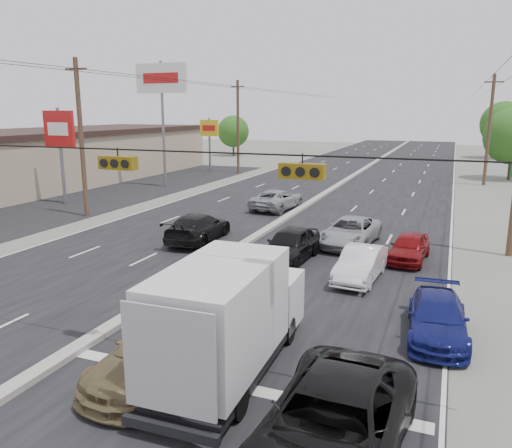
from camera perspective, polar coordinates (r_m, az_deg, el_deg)
The scene contains 25 objects.
ground at distance 16.00m, azimuth -18.73°, elevation -12.98°, with size 200.00×200.00×0.00m, color #606356.
road_surface at distance 42.49m, azimuth 8.12°, elevation 3.50°, with size 20.00×160.00×0.02m, color black.
center_median at distance 42.47m, azimuth 8.13°, elevation 3.64°, with size 0.50×160.00×0.20m, color gray.
strip_mall at distance 50.73m, azimuth -23.43°, elevation 6.70°, with size 12.00×42.00×4.60m, color tan.
parking_lot at distance 45.15m, azimuth -14.99°, elevation 3.74°, with size 10.00×42.00×0.02m, color black.
utility_pole_left_b at distance 34.05m, azimuth -19.35°, elevation 9.29°, with size 1.60×0.30×10.00m.
utility_pole_left_c at distance 55.46m, azimuth -2.08°, elevation 11.08°, with size 1.60×0.30×10.00m.
utility_pole_right_c at distance 50.93m, azimuth 25.10°, elevation 9.75°, with size 1.60×0.30×10.00m.
traffic_signals at distance 13.66m, azimuth -15.85°, elevation 6.94°, with size 25.00×0.30×0.54m.
pole_sign_mid at distance 39.28m, azimuth -21.54°, elevation 9.51°, with size 2.60×0.25×7.00m.
pole_sign_billboard at distance 45.76m, azimuth -10.74°, elevation 15.21°, with size 5.00×0.25×11.00m.
pole_sign_far at distance 56.97m, azimuth -5.35°, elevation 10.37°, with size 2.20×0.25×6.00m.
tree_left_far at distance 77.63m, azimuth -2.61°, elevation 10.54°, with size 4.80×4.80×6.12m.
tree_right_far at distance 81.09m, azimuth 26.45°, elevation 10.22°, with size 6.40×6.40×8.16m.
box_truck at distance 13.12m, azimuth -2.95°, elevation -10.38°, with size 2.34×6.26×3.15m.
tan_sedan at distance 13.53m, azimuth -10.87°, elevation -14.07°, with size 1.99×4.91×1.42m, color brown.
red_sedan at distance 18.23m, azimuth -6.81°, elevation -6.90°, with size 1.40×4.00×1.32m, color maroon.
black_suv at distance 10.48m, azimuth 8.66°, elevation -22.11°, with size 2.67×5.78×1.61m, color black.
queue_car_a at distance 22.96m, azimuth 3.93°, elevation -2.38°, with size 1.82×4.53×1.54m, color black.
queue_car_b at distance 20.85m, azimuth 11.88°, elevation -4.51°, with size 1.41×4.05×1.34m, color silver.
queue_car_c at distance 26.07m, azimuth 10.73°, elevation -0.90°, with size 2.32×5.03×1.40m, color #97989E.
queue_car_d at distance 16.39m, azimuth 20.03°, elevation -10.11°, with size 1.71×4.21×1.22m, color navy.
queue_car_e at distance 23.98m, azimuth 17.11°, elevation -2.58°, with size 1.53×3.80×1.30m, color maroon.
oncoming_near at distance 26.56m, azimuth -6.61°, elevation -0.42°, with size 2.06×5.08×1.47m, color black.
oncoming_far at distance 35.00m, azimuth 2.45°, elevation 2.80°, with size 2.32×5.04×1.40m, color #93959A.
Camera 1 is at (9.64, -10.82, 6.78)m, focal length 35.00 mm.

